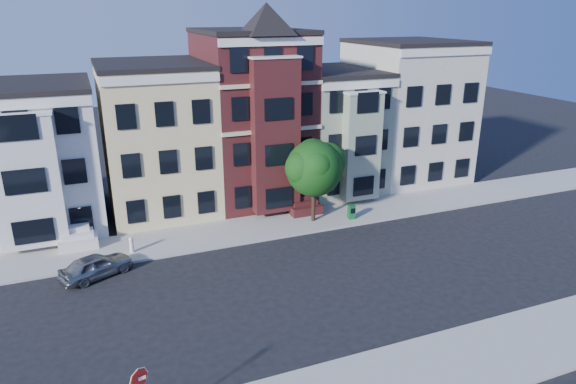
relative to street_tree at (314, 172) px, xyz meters
name	(u,v)px	position (x,y,z in m)	size (l,w,h in m)	color
ground	(340,280)	(-1.95, -7.65, -3.55)	(120.00, 120.00, 0.00)	black
far_sidewalk	(284,224)	(-1.95, 0.35, -3.47)	(60.00, 4.00, 0.15)	#9E9B93
near_sidewalk	(433,371)	(-1.95, -15.65, -3.47)	(60.00, 4.00, 0.15)	#9E9B93
house_white	(32,158)	(-16.95, 6.85, 0.95)	(8.00, 9.00, 9.00)	silver
house_yellow	(157,140)	(-8.95, 6.85, 1.45)	(7.00, 9.00, 10.00)	beige
house_brown	(252,118)	(-1.95, 6.85, 2.45)	(7.00, 9.00, 12.00)	#401717
house_green	(330,131)	(4.55, 6.85, 0.95)	(6.00, 9.00, 9.00)	gray
house_cream	(406,112)	(11.55, 6.85, 1.95)	(8.00, 9.00, 11.00)	beige
street_tree	(314,172)	(0.00, 0.00, 0.00)	(5.84, 5.84, 6.80)	#185214
parked_car	(96,266)	(-13.87, -2.46, -2.90)	(1.52, 3.79, 1.29)	gray
newspaper_box	(351,212)	(2.52, -0.68, -2.91)	(0.44, 0.39, 0.98)	#16612D
fire_hydrant	(132,246)	(-11.84, -0.43, -3.02)	(0.27, 0.27, 0.75)	silver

